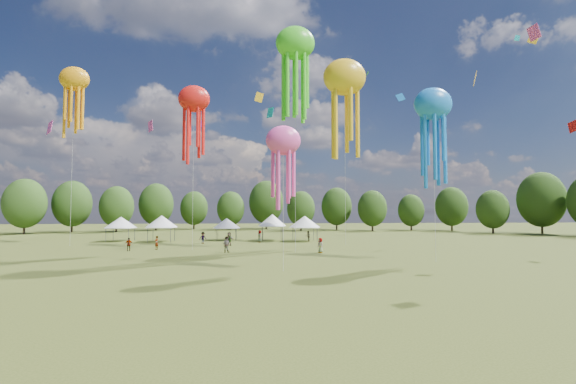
{
  "coord_description": "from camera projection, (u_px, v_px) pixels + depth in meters",
  "views": [
    {
      "loc": [
        0.25,
        -10.55,
        4.71
      ],
      "look_at": [
        2.75,
        15.0,
        6.0
      ],
      "focal_mm": 24.66,
      "sensor_mm": 36.0,
      "label": 1
    }
  ],
  "objects": [
    {
      "name": "spectator_near",
      "position": [
        226.0,
        244.0,
        45.86
      ],
      "size": [
        1.09,
        0.97,
        1.85
      ],
      "primitive_type": "imported",
      "rotation": [
        0.0,
        0.0,
        2.78
      ],
      "color": "gray",
      "rests_on": "ground"
    },
    {
      "name": "spectators_far",
      "position": [
        237.0,
        239.0,
        55.45
      ],
      "size": [
        24.61,
        18.22,
        1.87
      ],
      "color": "gray",
      "rests_on": "ground"
    },
    {
      "name": "festival_tents",
      "position": [
        218.0,
        222.0,
        64.09
      ],
      "size": [
        34.49,
        8.45,
        4.33
      ],
      "color": "#47474C",
      "rests_on": "ground"
    },
    {
      "name": "show_kites",
      "position": [
        289.0,
        96.0,
        51.17
      ],
      "size": [
        45.84,
        28.16,
        27.2
      ],
      "color": "red",
      "rests_on": "ground"
    },
    {
      "name": "small_kites",
      "position": [
        256.0,
        12.0,
        52.83
      ],
      "size": [
        79.6,
        57.36,
        43.71
      ],
      "color": "red",
      "rests_on": "ground"
    },
    {
      "name": "treeline",
      "position": [
        227.0,
        202.0,
        72.32
      ],
      "size": [
        201.57,
        95.24,
        13.43
      ],
      "color": "#38281C",
      "rests_on": "ground"
    }
  ]
}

